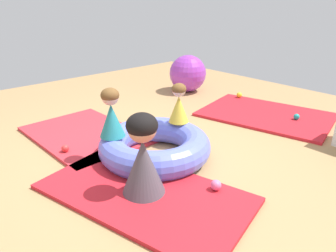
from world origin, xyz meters
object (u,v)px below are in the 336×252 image
exercise_ball_large (188,73)px  child_in_yellow (179,103)px  play_ball_pink (216,185)px  play_ball_teal (297,117)px  child_in_teal (111,113)px  play_ball_red (65,148)px  inflatable_cushion (154,146)px  adult_seated (143,155)px  play_ball_green (147,168)px  play_ball_yellow (239,95)px

exercise_ball_large → child_in_yellow: bearing=-47.6°
exercise_ball_large → play_ball_pink: bearing=-40.7°
play_ball_teal → child_in_teal: bearing=-105.9°
play_ball_red → play_ball_teal: bearing=67.1°
inflatable_cushion → child_in_teal: 0.60m
adult_seated → play_ball_teal: (0.02, 2.73, -0.32)m
play_ball_teal → play_ball_green: bearing=-95.8°
child_in_yellow → exercise_ball_large: child_in_yellow is taller
child_in_teal → play_ball_red: bearing=116.9°
child_in_teal → play_ball_yellow: bearing=2.4°
play_ball_teal → play_ball_red: (-1.23, -2.91, -0.00)m
inflatable_cushion → play_ball_red: (-0.73, -0.70, -0.07)m
child_in_teal → play_ball_yellow: (-0.46, 2.85, -0.47)m
child_in_teal → exercise_ball_large: bearing=22.7°
inflatable_cushion → child_in_yellow: 0.58m
adult_seated → play_ball_red: 1.27m
inflatable_cushion → adult_seated: 0.75m
play_ball_yellow → play_ball_red: bearing=-90.7°
play_ball_pink → child_in_teal: bearing=-162.8°
child_in_yellow → play_ball_red: (-0.66, -1.13, -0.45)m
play_ball_yellow → play_ball_pink: bearing=-57.5°
child_in_yellow → play_ball_red: child_in_yellow is taller
adult_seated → play_ball_pink: 0.72m
inflatable_cushion → child_in_teal: size_ratio=2.35×
play_ball_teal → adult_seated: bearing=-90.4°
child_in_teal → play_ball_pink: child_in_teal is taller
inflatable_cushion → child_in_yellow: bearing=99.8°
play_ball_red → play_ball_yellow: play_ball_yellow is taller
child_in_yellow → play_ball_pink: 1.16m
play_ball_pink → play_ball_teal: bearing=100.1°
child_in_yellow → play_ball_teal: 1.92m
adult_seated → play_ball_teal: size_ratio=8.81×
adult_seated → play_ball_green: (-0.24, 0.22, -0.31)m
play_ball_teal → exercise_ball_large: (-2.18, -0.02, 0.26)m
child_in_teal → play_ball_pink: bearing=-79.5°
child_in_teal → play_ball_red: child_in_teal is taller
child_in_yellow → child_in_teal: child_in_teal is taller
inflatable_cushion → play_ball_green: 0.40m
play_ball_teal → play_ball_red: bearing=-112.9°
child_in_yellow → inflatable_cushion: bearing=-140.5°
play_ball_red → exercise_ball_large: bearing=108.1°
play_ball_green → play_ball_red: bearing=-157.9°
play_ball_green → adult_seated: bearing=-42.6°
exercise_ball_large → inflatable_cushion: bearing=-52.6°
inflatable_cushion → play_ball_red: size_ratio=14.50×
play_ball_yellow → exercise_ball_large: (-0.99, -0.29, 0.25)m
child_in_teal → adult_seated: bearing=-108.4°
inflatable_cushion → play_ball_yellow: bearing=105.6°
child_in_teal → play_ball_teal: (0.74, 2.58, -0.47)m
inflatable_cushion → play_ball_pink: inflatable_cushion is taller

